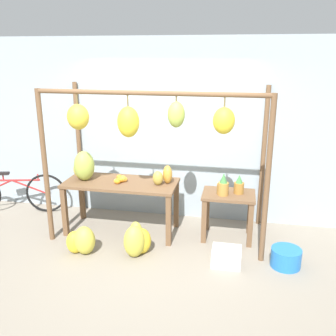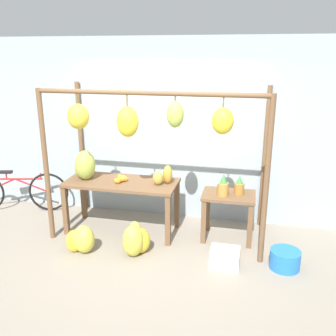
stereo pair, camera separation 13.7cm
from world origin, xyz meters
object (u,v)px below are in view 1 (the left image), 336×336
Objects in this scene: orange_pile at (121,179)px; fruit_crate_white at (226,256)px; banana_pile_on_table at (84,167)px; blue_bucket at (286,258)px; banana_pile_ground_left at (81,241)px; parked_bicycle at (13,193)px; pineapple_cluster at (228,186)px; papaya_pile at (164,176)px; banana_pile_ground_right at (136,240)px.

orange_pile is 0.64× the size of fruit_crate_white.
blue_bucket is (2.86, -0.54, -0.84)m from banana_pile_on_table.
banana_pile_ground_left reaches higher than blue_bucket.
banana_pile_ground_left is at bearing -176.72° from fruit_crate_white.
pineapple_cluster is at bearing -3.86° from parked_bicycle.
banana_pile_on_table reaches higher than papaya_pile.
banana_pile_ground_right is at bearing 10.94° from banana_pile_ground_left.
parked_bicycle is at bearing 168.04° from banana_pile_on_table.
banana_pile_on_table is at bearing -178.24° from pineapple_cluster.
parked_bicycle is (-3.54, 0.93, 0.24)m from fruit_crate_white.
fruit_crate_white is (2.13, -0.63, -0.86)m from banana_pile_on_table.
parked_bicycle is at bearing 170.92° from orange_pile.
blue_bucket is (2.63, 0.20, -0.06)m from banana_pile_ground_left.
banana_pile_ground_right is at bearing -56.80° from orange_pile.
banana_pile_ground_left is 0.73m from banana_pile_ground_right.
papaya_pile is (0.62, 0.05, 0.08)m from orange_pile.
pineapple_cluster reaches higher than orange_pile.
banana_pile_ground_left is (-0.33, -0.72, -0.64)m from orange_pile.
fruit_crate_white is at bearing -16.55° from banana_pile_on_table.
orange_pile is at bearing 167.19° from blue_bucket.
orange_pile is 0.14× the size of parked_bicycle.
banana_pile_on_table is at bearing -178.46° from papaya_pile.
papaya_pile is at bearing 39.03° from banana_pile_ground_left.
banana_pile_ground_left is at bearing -175.60° from blue_bucket.
orange_pile is 2.06m from parked_bicycle.
parked_bicycle is 2.67m from papaya_pile.
banana_pile_ground_left is (-1.86, -0.80, -0.61)m from pineapple_cluster.
banana_pile_ground_left is at bearing -72.84° from banana_pile_on_table.
papaya_pile is at bearing -5.89° from parked_bicycle.
parked_bicycle is at bearing 176.14° from pineapple_cluster.
pineapple_cluster is 3.54m from parked_bicycle.
banana_pile_on_table is at bearing 178.38° from orange_pile.
parked_bicycle is (-4.27, 0.84, 0.23)m from blue_bucket.
fruit_crate_white is at bearing -172.70° from blue_bucket.
banana_pile_ground_right is at bearing -20.93° from parked_bicycle.
banana_pile_on_table is 1.10m from banana_pile_ground_left.
pineapple_cluster is 0.98m from fruit_crate_white.
blue_bucket is at bearing 4.40° from banana_pile_ground_left.
papaya_pile reaches higher than banana_pile_ground_right.
banana_pile_on_table is 2.09m from pineapple_cluster.
banana_pile_on_table is 0.26× the size of parked_bicycle.
banana_pile_ground_right is (0.72, 0.14, 0.02)m from banana_pile_ground_left.
papaya_pile reaches higher than parked_bicycle.
banana_pile_ground_left is 0.27× the size of parked_bicycle.
blue_bucket is at bearing 1.92° from banana_pile_ground_right.
banana_pile_on_table is 1.90× the size of orange_pile.
banana_pile_ground_left is 1.95m from parked_bicycle.
blue_bucket is (2.30, -0.52, -0.70)m from orange_pile.
banana_pile_ground_right is at bearing -110.55° from papaya_pile.
pineapple_cluster reaches higher than banana_pile_ground_right.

